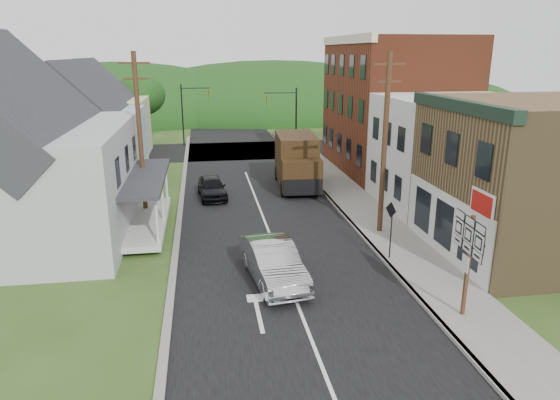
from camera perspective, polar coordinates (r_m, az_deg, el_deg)
name	(u,v)px	position (r m, az deg, el deg)	size (l,w,h in m)	color
ground	(283,268)	(21.71, 0.33, -7.76)	(120.00, 120.00, 0.00)	#2D4719
road	(257,202)	(31.01, -2.64, -0.22)	(9.00, 90.00, 0.02)	black
cross_road	(237,151)	(47.48, -4.95, 5.64)	(60.00, 9.00, 0.02)	black
sidewalk_right	(358,206)	(30.31, 8.94, -0.66)	(2.80, 55.00, 0.15)	slate
curb_right	(336,207)	(29.93, 6.48, -0.78)	(0.20, 55.00, 0.15)	slate
curb_left	(180,215)	(28.96, -11.38, -1.64)	(0.30, 55.00, 0.12)	slate
storefront_tan	(533,179)	(24.92, 26.95, 2.13)	(8.00, 8.00, 7.00)	brown
storefront_white	(452,153)	(31.19, 19.01, 5.14)	(8.00, 7.00, 6.50)	silver
storefront_red	(394,106)	(39.49, 12.86, 10.42)	(8.00, 12.00, 10.00)	maroon
house_gray	(20,153)	(27.40, -27.62, 4.78)	(10.20, 12.24, 8.35)	#AEB1B4
house_blue	(89,130)	(37.71, -20.97, 7.47)	(7.14, 8.16, 7.28)	#98BCCF
house_cream	(105,115)	(46.57, -19.41, 9.16)	(7.14, 8.16, 7.28)	#C1BC96
utility_pole_right	(385,143)	(25.02, 11.87, 6.35)	(1.60, 0.26, 9.00)	#472D19
utility_pole_left	(140,135)	(28.05, -15.72, 7.16)	(1.60, 0.26, 9.00)	#472D19
traffic_signal_right	(288,114)	(43.98, 0.95, 9.78)	(2.87, 0.20, 6.00)	black
traffic_signal_left	(189,107)	(50.30, -10.32, 10.38)	(2.87, 0.20, 6.00)	black
tree_left_d	(141,95)	(52.01, -15.64, 11.48)	(4.80, 4.80, 6.94)	#382616
forested_ridge	(223,115)	(75.13, -6.53, 9.61)	(90.00, 30.00, 16.00)	#193810
silver_sedan	(273,263)	(20.17, -0.79, -7.18)	(1.73, 4.97, 1.64)	#B6B5BA
dark_sedan	(212,187)	(31.96, -7.79, 1.44)	(1.63, 4.04, 1.38)	black
delivery_van	(297,161)	(34.04, 1.95, 4.42)	(3.00, 6.49, 3.54)	black
route_sign_cluster	(468,251)	(17.99, 20.69, -5.53)	(0.24, 2.07, 3.63)	#472D19
warning_sign	(391,222)	(22.26, 12.57, -2.52)	(0.23, 0.69, 2.60)	black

